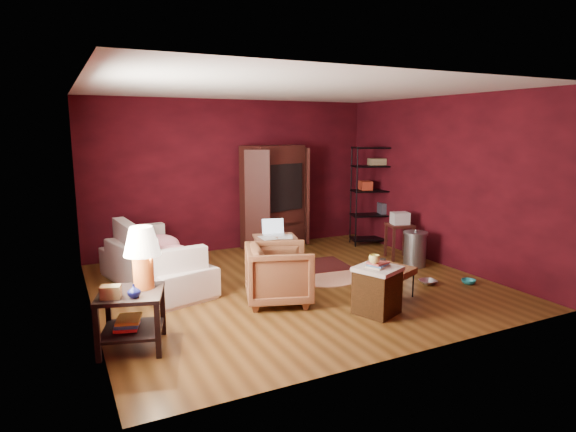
# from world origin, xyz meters

# --- Properties ---
(room) EXTENTS (5.54, 5.04, 2.84)m
(room) POSITION_xyz_m (-0.04, -0.01, 1.40)
(room) COLOR brown
(room) RESTS_ON ground
(sofa) EXTENTS (1.17, 2.26, 0.85)m
(sofa) POSITION_xyz_m (-1.83, 0.87, 0.42)
(sofa) COLOR beige
(sofa) RESTS_ON ground
(armchair) EXTENTS (0.99, 1.03, 0.85)m
(armchair) POSITION_xyz_m (-0.50, -0.54, 0.42)
(armchair) COLOR black
(armchair) RESTS_ON ground
(pet_bowl_steel) EXTENTS (0.26, 0.09, 0.25)m
(pet_bowl_steel) POSITION_xyz_m (1.79, -0.85, 0.13)
(pet_bowl_steel) COLOR silver
(pet_bowl_steel) RESTS_ON ground
(pet_bowl_turquoise) EXTENTS (0.22, 0.13, 0.21)m
(pet_bowl_turquoise) POSITION_xyz_m (2.34, -1.11, 0.10)
(pet_bowl_turquoise) COLOR teal
(pet_bowl_turquoise) RESTS_ON ground
(vase) EXTENTS (0.15, 0.15, 0.13)m
(vase) POSITION_xyz_m (-2.44, -1.27, 0.67)
(vase) COLOR #0D1045
(vase) RESTS_ON side_table
(mug) EXTENTS (0.16, 0.14, 0.13)m
(mug) POSITION_xyz_m (0.33, -1.48, 0.73)
(mug) COLOR #FAF07A
(mug) RESTS_ON hamper
(side_table) EXTENTS (0.80, 0.80, 1.27)m
(side_table) POSITION_xyz_m (-2.37, -1.05, 0.76)
(side_table) COLOR black
(side_table) RESTS_ON ground
(sofa_cushions) EXTENTS (0.98, 2.05, 0.83)m
(sofa_cushions) POSITION_xyz_m (-1.84, 0.88, 0.41)
(sofa_cushions) COLOR beige
(sofa_cushions) RESTS_ON sofa
(hamper) EXTENTS (0.64, 0.64, 0.69)m
(hamper) POSITION_xyz_m (0.42, -1.44, 0.31)
(hamper) COLOR #3C210D
(hamper) RESTS_ON ground
(footstool) EXTENTS (0.54, 0.54, 0.42)m
(footstool) POSITION_xyz_m (1.00, -1.10, 0.36)
(footstool) COLOR black
(footstool) RESTS_ON ground
(rug_round) EXTENTS (1.53, 1.53, 0.01)m
(rug_round) POSITION_xyz_m (0.62, 0.24, 0.01)
(rug_round) COLOR beige
(rug_round) RESTS_ON ground
(rug_oriental) EXTENTS (1.33, 0.96, 0.01)m
(rug_oriental) POSITION_xyz_m (0.66, 0.72, 0.02)
(rug_oriental) COLOR #541616
(rug_oriental) RESTS_ON ground
(laptop_desk) EXTENTS (0.76, 0.64, 0.82)m
(laptop_desk) POSITION_xyz_m (0.06, 0.82, 0.51)
(laptop_desk) COLOR #A16649
(laptop_desk) RESTS_ON ground
(tv_armoire) EXTENTS (1.48, 1.08, 1.96)m
(tv_armoire) POSITION_xyz_m (0.71, 2.24, 1.02)
(tv_armoire) COLOR #3C1411
(tv_armoire) RESTS_ON ground
(wire_shelving) EXTENTS (1.02, 0.67, 1.93)m
(wire_shelving) POSITION_xyz_m (2.63, 1.59, 1.06)
(wire_shelving) COLOR black
(wire_shelving) RESTS_ON ground
(small_stand) EXTENTS (0.51, 0.51, 0.83)m
(small_stand) POSITION_xyz_m (2.34, 0.50, 0.62)
(small_stand) COLOR #3C1411
(small_stand) RESTS_ON ground
(trash_can) EXTENTS (0.43, 0.43, 0.63)m
(trash_can) POSITION_xyz_m (2.26, -0.01, 0.30)
(trash_can) COLOR gray
(trash_can) RESTS_ON ground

